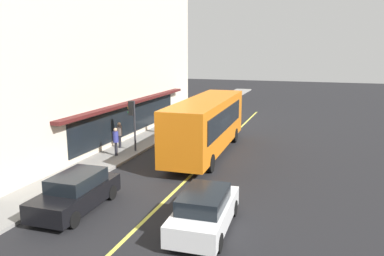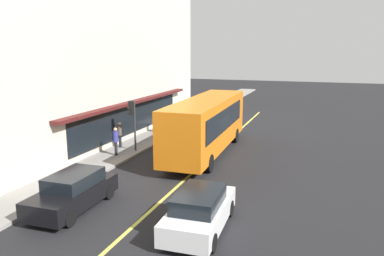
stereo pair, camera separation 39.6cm
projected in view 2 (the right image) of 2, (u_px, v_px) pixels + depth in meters
ground at (210, 157)px, 23.20m from camera, size 120.00×120.00×0.00m
sidewalk at (130, 148)px, 25.02m from camera, size 80.00×2.45×0.15m
lane_centre_stripe at (210, 157)px, 23.20m from camera, size 36.00×0.16×0.01m
storefront_building at (61, 47)px, 28.52m from camera, size 25.18×12.42×13.46m
bus at (207, 123)px, 23.53m from camera, size 11.19×2.85×3.50m
traffic_light at (132, 114)px, 23.65m from camera, size 0.30×0.52×3.20m
car_black at (73, 192)px, 15.48m from camera, size 4.34×1.95×1.52m
car_white at (200, 211)px, 13.66m from camera, size 4.37×2.00×1.52m
pedestrian_mid_block at (120, 132)px, 24.68m from camera, size 0.34×0.34×1.70m
pedestrian_waiting at (116, 139)px, 22.80m from camera, size 0.34×0.34×1.73m
pedestrian_at_corner at (163, 119)px, 28.92m from camera, size 0.34×0.34×1.79m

